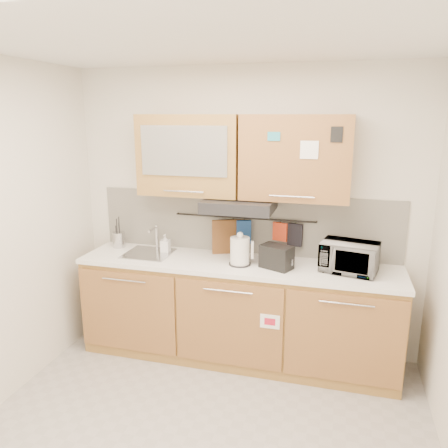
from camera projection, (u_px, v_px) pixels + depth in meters
The scene contains 19 objects.
floor at pixel (195, 448), 2.93m from camera, with size 3.20×3.20×0.00m, color #9E9993.
ceiling at pixel (187, 32), 2.30m from camera, with size 3.20×3.20×0.00m, color white.
wall_back at pixel (245, 213), 4.02m from camera, with size 3.20×3.20×0.00m, color silver.
base_cabinet at pixel (237, 316), 3.95m from camera, with size 2.80×0.64×0.88m.
countertop at pixel (237, 264), 3.83m from camera, with size 2.82×0.62×0.04m, color white.
backsplash at pixel (245, 223), 4.03m from camera, with size 2.80×0.02×0.56m, color silver.
upper_cabinets at pixel (241, 156), 3.73m from camera, with size 1.82×0.37×0.70m.
range_hood at pixel (239, 205), 3.76m from camera, with size 0.60×0.46×0.10m, color black.
sink at pixel (149, 253), 4.05m from camera, with size 0.42×0.40×0.26m.
utensil_rail at pixel (244, 218), 3.98m from camera, with size 0.02×0.02×1.30m, color black.
utensil_crock at pixel (119, 239), 4.24m from camera, with size 0.13×0.13×0.30m.
kettle at pixel (240, 252), 3.74m from camera, with size 0.22×0.21×0.29m.
toaster at pixel (277, 257), 3.65m from camera, with size 0.30×0.25×0.20m.
microwave at pixel (349, 257), 3.57m from camera, with size 0.45×0.30×0.25m, color #999999.
soap_bottle at pixel (165, 243), 4.08m from camera, with size 0.08×0.08×0.17m, color #999999.
cutting_board at pixel (233, 245), 4.06m from camera, with size 0.39×0.03×0.48m, color brown.
oven_mitt at pixel (244, 232), 4.00m from camera, with size 0.13×0.03×0.22m, color navy.
dark_pouch at pixel (295, 235), 3.88m from camera, with size 0.13×0.04×0.21m, color black.
pot_holder at pixel (280, 232), 3.91m from camera, with size 0.14×0.02×0.17m, color red.
Camera 1 is at (0.83, -2.34, 2.18)m, focal length 35.00 mm.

